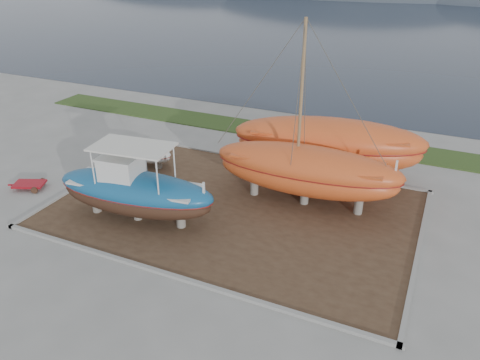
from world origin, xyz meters
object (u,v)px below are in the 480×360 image
at_px(blue_caique, 134,183).
at_px(white_dinghy, 141,155).
at_px(orange_sailboat, 310,119).
at_px(orange_bare_hull, 327,150).
at_px(red_trailer, 30,186).

distance_m(blue_caique, white_dinghy, 6.71).
bearing_deg(orange_sailboat, blue_caique, -147.75).
xyz_separation_m(orange_bare_hull, red_trailer, (-14.81, -8.12, -1.66)).
distance_m(orange_sailboat, orange_bare_hull, 4.48).
height_order(blue_caique, orange_sailboat, orange_sailboat).
bearing_deg(red_trailer, orange_sailboat, -4.86).
xyz_separation_m(orange_sailboat, red_trailer, (-14.61, -4.73, -4.58)).
xyz_separation_m(blue_caique, red_trailer, (-7.55, 0.23, -1.85)).
distance_m(white_dinghy, orange_sailboat, 11.47).
relative_size(white_dinghy, orange_bare_hull, 0.39).
bearing_deg(orange_bare_hull, orange_sailboat, -104.40).
relative_size(blue_caique, red_trailer, 3.31).
height_order(orange_sailboat, orange_bare_hull, orange_sailboat).
bearing_deg(blue_caique, orange_sailboat, 28.47).
xyz_separation_m(white_dinghy, orange_sailboat, (10.71, -0.52, 4.05)).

